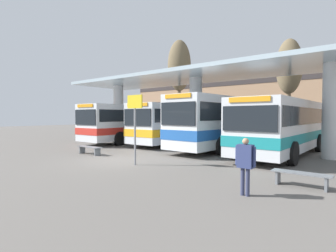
{
  "coord_description": "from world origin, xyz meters",
  "views": [
    {
      "loc": [
        10.05,
        -8.77,
        2.23
      ],
      "look_at": [
        0.0,
        3.88,
        1.6
      ],
      "focal_mm": 28.0,
      "sensor_mm": 36.0,
      "label": 1
    }
  ],
  "objects_px": {
    "waiting_bench_near_pillar": "(301,176)",
    "poplar_tree_behind_right": "(179,66)",
    "pedestrian_waiting": "(245,161)",
    "poplar_tree_behind_left": "(289,68)",
    "transit_bus_right_bay": "(233,120)",
    "transit_bus_left_bay": "(139,121)",
    "waiting_bench_mid_platform": "(90,148)",
    "info_sign_platform": "(135,115)",
    "transit_bus_center_bay": "(185,122)",
    "parked_car_street": "(171,125)",
    "transit_bus_far_right_bay": "(284,125)"
  },
  "relations": [
    {
      "from": "transit_bus_left_bay",
      "to": "waiting_bench_mid_platform",
      "type": "height_order",
      "value": "transit_bus_left_bay"
    },
    {
      "from": "transit_bus_right_bay",
      "to": "transit_bus_far_right_bay",
      "type": "bearing_deg",
      "value": 161.05
    },
    {
      "from": "transit_bus_center_bay",
      "to": "parked_car_street",
      "type": "xyz_separation_m",
      "value": [
        -8.96,
        9.76,
        -0.69
      ]
    },
    {
      "from": "transit_bus_center_bay",
      "to": "transit_bus_right_bay",
      "type": "bearing_deg",
      "value": 174.81
    },
    {
      "from": "waiting_bench_mid_platform",
      "to": "info_sign_platform",
      "type": "relative_size",
      "value": 0.58
    },
    {
      "from": "pedestrian_waiting",
      "to": "transit_bus_left_bay",
      "type": "bearing_deg",
      "value": 147.07
    },
    {
      "from": "poplar_tree_behind_right",
      "to": "parked_car_street",
      "type": "height_order",
      "value": "poplar_tree_behind_right"
    },
    {
      "from": "waiting_bench_near_pillar",
      "to": "transit_bus_right_bay",
      "type": "bearing_deg",
      "value": 126.29
    },
    {
      "from": "poplar_tree_behind_left",
      "to": "parked_car_street",
      "type": "distance_m",
      "value": 16.6
    },
    {
      "from": "transit_bus_left_bay",
      "to": "info_sign_platform",
      "type": "height_order",
      "value": "info_sign_platform"
    },
    {
      "from": "transit_bus_left_bay",
      "to": "waiting_bench_mid_platform",
      "type": "distance_m",
      "value": 8.29
    },
    {
      "from": "pedestrian_waiting",
      "to": "transit_bus_right_bay",
      "type": "bearing_deg",
      "value": 118.19
    },
    {
      "from": "info_sign_platform",
      "to": "transit_bus_left_bay",
      "type": "bearing_deg",
      "value": 134.04
    },
    {
      "from": "transit_bus_far_right_bay",
      "to": "waiting_bench_near_pillar",
      "type": "distance_m",
      "value": 7.31
    },
    {
      "from": "waiting_bench_near_pillar",
      "to": "waiting_bench_mid_platform",
      "type": "relative_size",
      "value": 0.94
    },
    {
      "from": "poplar_tree_behind_left",
      "to": "transit_bus_left_bay",
      "type": "bearing_deg",
      "value": -144.37
    },
    {
      "from": "waiting_bench_near_pillar",
      "to": "parked_car_street",
      "type": "distance_m",
      "value": 26.77
    },
    {
      "from": "transit_bus_right_bay",
      "to": "pedestrian_waiting",
      "type": "height_order",
      "value": "transit_bus_right_bay"
    },
    {
      "from": "transit_bus_center_bay",
      "to": "parked_car_street",
      "type": "height_order",
      "value": "transit_bus_center_bay"
    },
    {
      "from": "waiting_bench_near_pillar",
      "to": "transit_bus_center_bay",
      "type": "bearing_deg",
      "value": 140.41
    },
    {
      "from": "transit_bus_right_bay",
      "to": "poplar_tree_behind_left",
      "type": "height_order",
      "value": "poplar_tree_behind_left"
    },
    {
      "from": "waiting_bench_mid_platform",
      "to": "info_sign_platform",
      "type": "bearing_deg",
      "value": -8.11
    },
    {
      "from": "transit_bus_far_right_bay",
      "to": "info_sign_platform",
      "type": "distance_m",
      "value": 8.67
    },
    {
      "from": "waiting_bench_near_pillar",
      "to": "pedestrian_waiting",
      "type": "xyz_separation_m",
      "value": [
        -1.03,
        -1.94,
        0.64
      ]
    },
    {
      "from": "poplar_tree_behind_left",
      "to": "pedestrian_waiting",
      "type": "bearing_deg",
      "value": -79.79
    },
    {
      "from": "poplar_tree_behind_left",
      "to": "poplar_tree_behind_right",
      "type": "distance_m",
      "value": 11.37
    },
    {
      "from": "transit_bus_far_right_bay",
      "to": "parked_car_street",
      "type": "distance_m",
      "value": 20.7
    },
    {
      "from": "info_sign_platform",
      "to": "waiting_bench_mid_platform",
      "type": "bearing_deg",
      "value": 171.89
    },
    {
      "from": "poplar_tree_behind_left",
      "to": "poplar_tree_behind_right",
      "type": "xyz_separation_m",
      "value": [
        -11.28,
        -0.3,
        1.38
      ]
    },
    {
      "from": "transit_bus_center_bay",
      "to": "poplar_tree_behind_right",
      "type": "height_order",
      "value": "poplar_tree_behind_right"
    },
    {
      "from": "transit_bus_far_right_bay",
      "to": "transit_bus_center_bay",
      "type": "bearing_deg",
      "value": -11.74
    },
    {
      "from": "info_sign_platform",
      "to": "parked_car_street",
      "type": "distance_m",
      "value": 22.9
    },
    {
      "from": "transit_bus_right_bay",
      "to": "poplar_tree_behind_right",
      "type": "distance_m",
      "value": 12.58
    },
    {
      "from": "info_sign_platform",
      "to": "pedestrian_waiting",
      "type": "distance_m",
      "value": 5.99
    },
    {
      "from": "waiting_bench_near_pillar",
      "to": "waiting_bench_mid_platform",
      "type": "height_order",
      "value": "same"
    },
    {
      "from": "waiting_bench_near_pillar",
      "to": "poplar_tree_behind_left",
      "type": "height_order",
      "value": "poplar_tree_behind_left"
    },
    {
      "from": "waiting_bench_mid_platform",
      "to": "parked_car_street",
      "type": "bearing_deg",
      "value": 114.28
    },
    {
      "from": "transit_bus_center_bay",
      "to": "waiting_bench_near_pillar",
      "type": "distance_m",
      "value": 13.64
    },
    {
      "from": "pedestrian_waiting",
      "to": "parked_car_street",
      "type": "relative_size",
      "value": 0.38
    },
    {
      "from": "info_sign_platform",
      "to": "parked_car_street",
      "type": "xyz_separation_m",
      "value": [
        -12.68,
        19.03,
        -1.2
      ]
    },
    {
      "from": "transit_bus_right_bay",
      "to": "poplar_tree_behind_left",
      "type": "bearing_deg",
      "value": -104.44
    },
    {
      "from": "transit_bus_left_bay",
      "to": "poplar_tree_behind_right",
      "type": "relative_size",
      "value": 1.04
    },
    {
      "from": "transit_bus_far_right_bay",
      "to": "pedestrian_waiting",
      "type": "xyz_separation_m",
      "value": [
        1.27,
        -8.74,
        -0.74
      ]
    },
    {
      "from": "transit_bus_left_bay",
      "to": "transit_bus_far_right_bay",
      "type": "bearing_deg",
      "value": 176.29
    },
    {
      "from": "pedestrian_waiting",
      "to": "parked_car_street",
      "type": "height_order",
      "value": "parked_car_street"
    },
    {
      "from": "transit_bus_center_bay",
      "to": "transit_bus_right_bay",
      "type": "height_order",
      "value": "transit_bus_right_bay"
    },
    {
      "from": "pedestrian_waiting",
      "to": "poplar_tree_behind_left",
      "type": "height_order",
      "value": "poplar_tree_behind_left"
    },
    {
      "from": "waiting_bench_near_pillar",
      "to": "poplar_tree_behind_right",
      "type": "xyz_separation_m",
      "value": [
        -15.35,
        14.62,
        7.34
      ]
    },
    {
      "from": "transit_bus_left_bay",
      "to": "transit_bus_right_bay",
      "type": "bearing_deg",
      "value": -174.7
    },
    {
      "from": "transit_bus_far_right_bay",
      "to": "poplar_tree_behind_left",
      "type": "height_order",
      "value": "poplar_tree_behind_left"
    }
  ]
}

